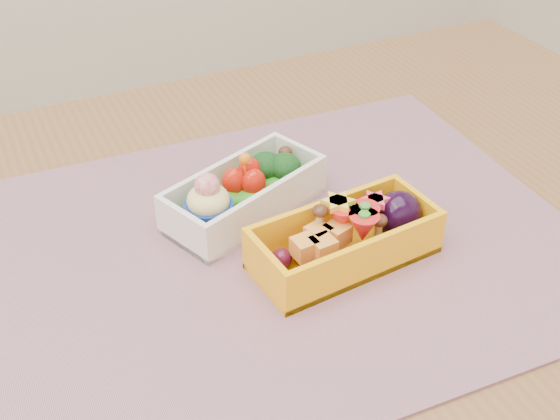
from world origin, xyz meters
name	(u,v)px	position (x,y,z in m)	size (l,w,h in m)	color
table	(263,325)	(0.00, 0.00, 0.65)	(1.20, 0.80, 0.75)	brown
placemat	(275,246)	(0.02, 0.00, 0.75)	(0.59, 0.45, 0.00)	gray
bento_white	(244,193)	(0.01, 0.06, 0.78)	(0.19, 0.13, 0.07)	silver
bento_yellow	(348,237)	(0.07, -0.05, 0.78)	(0.18, 0.09, 0.06)	#FFAE0D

